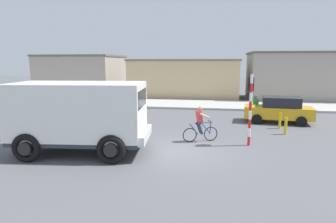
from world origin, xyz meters
name	(u,v)px	position (x,y,z in m)	size (l,w,h in m)	color
ground_plane	(176,149)	(0.00, 0.00, 0.00)	(120.00, 120.00, 0.00)	#56565B
sidewalk_far	(196,104)	(0.00, 13.03, 0.08)	(80.00, 5.00, 0.16)	#ADADA8
truck_foreground	(80,113)	(-3.80, -1.14, 1.67)	(5.64, 3.22, 2.90)	white
cyclist	(200,124)	(0.97, 1.35, 0.86)	(1.61, 0.77, 1.72)	black
traffic_light_pole	(251,100)	(3.17, 1.14, 2.07)	(0.24, 0.43, 3.20)	red
car_red_near	(279,110)	(5.53, 6.52, 0.82)	(4.17, 2.22, 1.60)	gold
car_white_mid	(97,103)	(-6.69, 7.24, 0.82)	(4.18, 2.24, 1.60)	gold
pedestrian_near_kerb	(255,107)	(4.24, 7.30, 0.85)	(0.34, 0.22, 1.62)	#2D334C
bollard_near	(286,126)	(5.28, 3.42, 0.45)	(0.14, 0.14, 0.90)	gold
bollard_far	(280,121)	(5.28, 4.82, 0.45)	(0.14, 0.14, 0.90)	gold
building_corner_left	(83,75)	(-13.68, 19.81, 2.25)	(8.63, 7.36, 4.49)	#9E9389
building_mid_block	(184,78)	(-1.67, 18.57, 2.01)	(11.33, 5.38, 4.00)	#D1B284
building_corner_right	(308,76)	(10.68, 18.65, 2.35)	(11.56, 6.18, 4.70)	#9E9389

